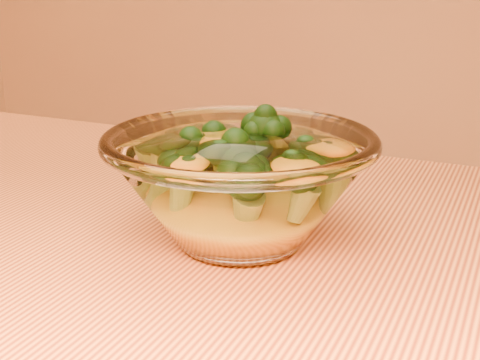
% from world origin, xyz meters
% --- Properties ---
extents(glass_bowl, '(0.21, 0.21, 0.09)m').
position_xyz_m(glass_bowl, '(0.04, 0.11, 0.80)').
color(glass_bowl, white).
rests_on(glass_bowl, table).
extents(cheese_sauce, '(0.12, 0.12, 0.03)m').
position_xyz_m(cheese_sauce, '(0.04, 0.11, 0.78)').
color(cheese_sauce, gold).
rests_on(cheese_sauce, glass_bowl).
extents(broccoli_heap, '(0.15, 0.12, 0.07)m').
position_xyz_m(broccoli_heap, '(0.04, 0.12, 0.81)').
color(broccoli_heap, black).
rests_on(broccoli_heap, cheese_sauce).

